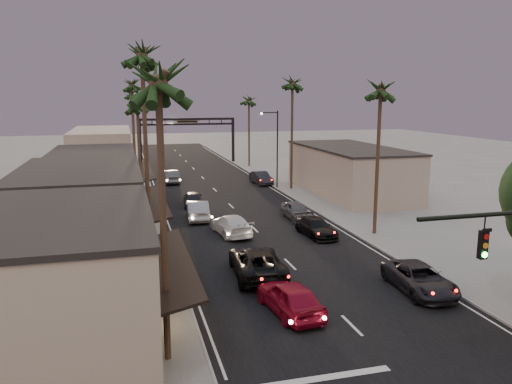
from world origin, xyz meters
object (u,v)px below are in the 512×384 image
oncoming_red (290,297)px  oncoming_silver (198,210)px  palm_lb (142,49)px  palm_lc (137,98)px  streetlight_right (275,143)px  streetlight_left (147,137)px  palm_ra (381,84)px  palm_la (158,71)px  palm_ld (132,82)px  palm_rb (293,80)px  palm_far (131,92)px  curbside_near (420,279)px  curbside_black (316,227)px  palm_rc (249,97)px  oncoming_pickup (257,262)px  arch (187,129)px

oncoming_red → oncoming_silver: size_ratio=0.95×
palm_lb → palm_lc: (0.00, 14.00, -2.92)m
streetlight_right → streetlight_left: bearing=136.8°
palm_ra → palm_la: bearing=-138.9°
palm_ld → palm_la: bearing=-90.0°
oncoming_red → palm_lb: bearing=-65.3°
palm_rb → streetlight_left: bearing=137.9°
streetlight_left → palm_far: size_ratio=0.68×
palm_lb → oncoming_silver: bearing=66.0°
oncoming_silver → palm_far: bearing=-79.6°
curbside_near → streetlight_left: bearing=108.8°
palm_rb → curbside_black: (-4.54, -19.18, -11.73)m
curbside_near → palm_lc: bearing=124.8°
streetlight_right → palm_rc: 19.75m
palm_lb → curbside_near: palm_lb is taller
palm_la → palm_lb: (-0.00, 13.00, 1.94)m
palm_la → oncoming_pickup: 14.89m
palm_ld → curbside_near: 45.89m
palm_ra → oncoming_silver: size_ratio=2.60×
curbside_black → palm_lb: bearing=-172.5°
palm_la → palm_lb: size_ratio=0.87×
palm_far → curbside_near: palm_far is taller
palm_lb → palm_ra: 17.42m
palm_ld → palm_rc: size_ratio=1.16×
palm_rc → palm_lb: bearing=-112.3°
palm_lc → oncoming_red: (6.23, -23.94, -9.64)m
arch → palm_ld: 18.61m
palm_lb → palm_rc: bearing=67.7°
streetlight_left → palm_rb: size_ratio=0.63×
palm_la → palm_rb: bearing=63.8°
streetlight_left → palm_ra: 37.87m
palm_rb → oncoming_pickup: (-11.18, -26.44, -11.56)m
streetlight_right → curbside_black: 20.90m
palm_rb → oncoming_red: bearing=-109.0°
palm_lc → palm_rc: size_ratio=1.00×
oncoming_pickup → palm_rc: bearing=-98.9°
palm_ld → palm_far: size_ratio=1.08×
palm_ra → palm_lb: bearing=-173.4°
oncoming_silver → streetlight_right: bearing=-125.8°
palm_lb → curbside_near: 20.95m
palm_rb → curbside_black: bearing=-103.3°
arch → palm_ra: size_ratio=1.15×
arch → palm_far: palm_far is taller
streetlight_left → palm_la: bearing=-92.0°
oncoming_red → curbside_black: size_ratio=1.02×
palm_ra → curbside_black: bearing=169.7°
palm_ra → oncoming_red: size_ratio=2.72×
streetlight_left → oncoming_red: 46.39m
palm_lc → oncoming_pickup: size_ratio=1.99×
streetlight_left → palm_rc: 17.42m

